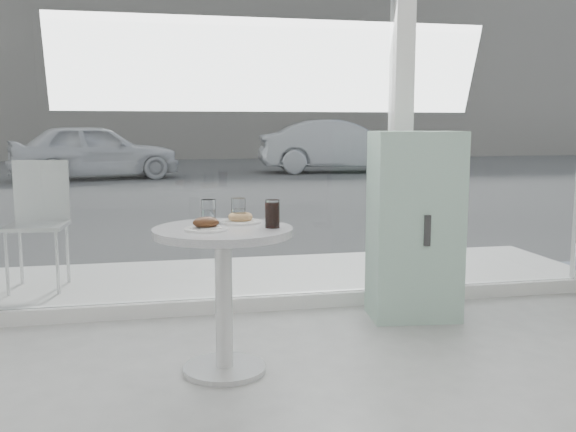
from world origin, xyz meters
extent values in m
cube|color=white|center=(0.00, 3.00, 0.05)|extent=(5.00, 0.12, 0.10)
cube|color=white|center=(0.90, 3.00, 1.50)|extent=(0.14, 0.14, 3.00)
cube|color=white|center=(-0.77, 3.00, 1.40)|extent=(3.21, 0.02, 2.60)
cube|color=white|center=(1.67, 3.00, 1.40)|extent=(1.41, 0.02, 2.60)
cylinder|color=silver|center=(-0.50, 1.90, 0.01)|extent=(0.44, 0.44, 0.03)
cylinder|color=silver|center=(-0.50, 1.90, 0.37)|extent=(0.09, 0.09, 0.70)
cylinder|color=white|center=(-0.50, 1.90, 0.75)|extent=(0.72, 0.72, 0.04)
cube|color=silver|center=(0.00, 3.80, 0.03)|extent=(5.60, 1.60, 0.05)
cube|color=#393939|center=(0.00, 16.00, 0.00)|extent=(40.00, 24.00, 0.00)
cube|color=gray|center=(0.00, 25.00, 4.00)|extent=(40.00, 2.00, 8.00)
cube|color=#9FCBB2|center=(0.86, 2.61, 0.63)|extent=(0.62, 0.45, 1.25)
cube|color=#333333|center=(0.86, 2.41, 0.63)|extent=(0.04, 0.02, 0.20)
cylinder|color=silver|center=(-1.91, 3.59, 0.29)|extent=(0.03, 0.03, 0.47)
cylinder|color=silver|center=(-1.55, 3.56, 0.29)|extent=(0.03, 0.03, 0.47)
cylinder|color=silver|center=(-1.88, 3.95, 0.29)|extent=(0.03, 0.03, 0.47)
cylinder|color=silver|center=(-1.52, 3.92, 0.29)|extent=(0.03, 0.03, 0.47)
cube|color=silver|center=(-1.71, 3.76, 0.53)|extent=(0.46, 0.46, 0.03)
cube|color=silver|center=(-1.70, 3.96, 0.79)|extent=(0.42, 0.06, 0.47)
imported|color=white|center=(-2.17, 14.94, 0.68)|extent=(4.28, 2.57, 1.36)
imported|color=#AFB2B7|center=(4.31, 15.98, 0.73)|extent=(4.55, 1.95, 1.46)
cylinder|color=white|center=(-0.59, 1.84, 0.78)|extent=(0.22, 0.22, 0.01)
cube|color=white|center=(-0.57, 1.83, 0.79)|extent=(0.11, 0.10, 0.00)
ellipsoid|color=#39210F|center=(-0.59, 1.84, 0.81)|extent=(0.13, 0.11, 0.06)
ellipsoid|color=#39210F|center=(-0.56, 1.86, 0.81)|extent=(0.07, 0.06, 0.04)
cylinder|color=white|center=(-0.39, 2.05, 0.78)|extent=(0.23, 0.23, 0.01)
torus|color=#AC804E|center=(-0.39, 2.05, 0.80)|extent=(0.13, 0.13, 0.05)
cylinder|color=white|center=(-0.56, 2.06, 0.83)|extent=(0.08, 0.08, 0.13)
cylinder|color=white|center=(-0.56, 2.06, 0.81)|extent=(0.07, 0.07, 0.07)
cylinder|color=white|center=(-0.39, 2.09, 0.83)|extent=(0.08, 0.08, 0.13)
cylinder|color=white|center=(-0.39, 2.09, 0.81)|extent=(0.07, 0.07, 0.07)
cylinder|color=white|center=(-0.25, 1.85, 0.84)|extent=(0.08, 0.08, 0.14)
cylinder|color=black|center=(-0.25, 1.85, 0.84)|extent=(0.06, 0.06, 0.13)
camera|label=1|loc=(-0.85, -1.35, 1.29)|focal=40.00mm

